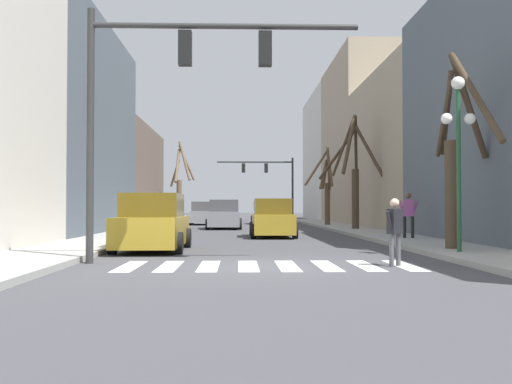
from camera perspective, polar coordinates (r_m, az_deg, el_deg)
ground_plane at (r=13.78m, az=1.14°, el=-7.08°), size 240.00×240.00×0.00m
sidewalk_left at (r=14.67m, az=-22.14°, el=-6.33°), size 2.54×90.00×0.15m
building_row_left at (r=29.03m, az=-20.60°, el=5.80°), size 6.00×43.19×11.27m
building_row_right at (r=44.31m, az=12.37°, el=4.29°), size 6.00×63.77×13.37m
crosswalk_stripes at (r=13.82m, az=1.14°, el=-7.05°), size 6.75×2.60×0.01m
traffic_signal_near at (r=14.91m, az=-8.27°, el=10.63°), size 6.59×0.28×6.16m
traffic_signal_far at (r=54.50m, az=1.33°, el=1.64°), size 6.98×0.28×5.83m
street_lamp_right_corner at (r=17.12m, az=18.71°, el=5.77°), size 0.95×0.36×4.73m
car_parked_left_far at (r=45.42m, az=-4.96°, el=-2.10°), size 2.20×4.10×1.74m
car_parked_left_near at (r=26.77m, az=1.57°, el=-2.62°), size 1.99×4.40×1.72m
car_parked_right_near at (r=18.77m, az=-9.80°, el=-3.04°), size 2.11×4.62×1.77m
car_parked_right_far at (r=36.84m, az=-3.03°, el=-2.24°), size 2.13×4.72×1.78m
car_parked_left_mid at (r=47.31m, az=0.86°, el=-2.08°), size 2.20×4.14×1.75m
pedestrian_waiting_at_curb at (r=14.05m, az=13.08°, el=-3.18°), size 0.56×0.50×1.55m
pedestrian_near_right_corner at (r=24.02m, az=14.31°, el=-1.77°), size 0.75×0.33×1.76m
street_tree_left_near at (r=47.36m, az=-7.26°, el=0.68°), size 2.05×3.28×6.42m
street_tree_right_mid at (r=18.46m, az=18.58°, el=3.48°), size 1.76×3.94×5.75m
street_tree_right_near at (r=40.57m, az=6.70°, el=0.49°), size 2.10×3.97×5.29m
street_tree_right_far at (r=33.52m, az=9.26°, el=1.85°), size 3.27×3.85×6.35m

